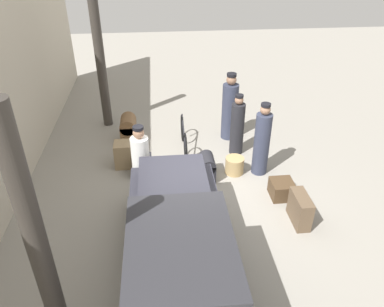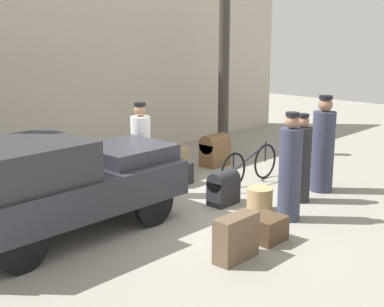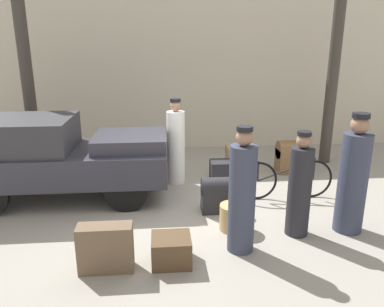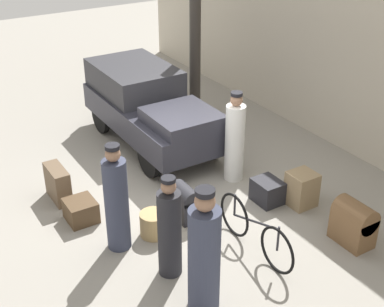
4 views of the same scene
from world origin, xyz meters
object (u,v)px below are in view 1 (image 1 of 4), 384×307
(wicker_basket, at_px, (235,165))
(suitcase_black_upright, at_px, (128,128))
(bicycle, at_px, (184,137))
(trunk_barrel_dark, at_px, (207,166))
(suitcase_small_leather, at_px, (300,209))
(truck, at_px, (178,242))
(conductor_in_dark_uniform, at_px, (230,109))
(suitcase_tan_flat, at_px, (124,154))
(porter_lifting_near_truck, at_px, (237,127))
(trunk_wicker_pale, at_px, (143,165))
(trunk_large_brown, at_px, (282,189))
(porter_standing_middle, at_px, (262,142))
(porter_carrying_trunk, at_px, (141,167))

(wicker_basket, xyz_separation_m, suitcase_black_upright, (1.85, 2.61, 0.18))
(bicycle, height_order, trunk_barrel_dark, bicycle)
(suitcase_small_leather, bearing_deg, truck, 115.91)
(conductor_in_dark_uniform, bearing_deg, suitcase_tan_flat, 112.96)
(truck, relative_size, porter_lifting_near_truck, 2.32)
(truck, relative_size, trunk_wicker_pale, 7.18)
(wicker_basket, bearing_deg, suitcase_small_leather, -152.92)
(porter_lifting_near_truck, xyz_separation_m, trunk_wicker_pale, (-0.75, 2.43, -0.53))
(suitcase_black_upright, bearing_deg, porter_lifting_near_truck, -107.69)
(suitcase_small_leather, relative_size, trunk_barrel_dark, 1.13)
(suitcase_small_leather, bearing_deg, trunk_large_brown, 6.43)
(bicycle, relative_size, suitcase_tan_flat, 2.86)
(bicycle, relative_size, conductor_in_dark_uniform, 0.97)
(porter_standing_middle, bearing_deg, conductor_in_dark_uniform, 13.13)
(suitcase_small_leather, bearing_deg, porter_carrying_trunk, 71.28)
(bicycle, bearing_deg, suitcase_small_leather, -145.88)
(wicker_basket, relative_size, porter_carrying_trunk, 0.25)
(porter_standing_middle, height_order, suitcase_tan_flat, porter_standing_middle)
(porter_standing_middle, bearing_deg, porter_lifting_near_truck, 21.43)
(wicker_basket, xyz_separation_m, porter_carrying_trunk, (-0.80, 2.18, 0.61))
(suitcase_small_leather, height_order, trunk_wicker_pale, suitcase_small_leather)
(truck, relative_size, conductor_in_dark_uniform, 2.02)
(trunk_large_brown, xyz_separation_m, suitcase_tan_flat, (1.60, 3.51, 0.13))
(truck, distance_m, suitcase_small_leather, 2.84)
(trunk_wicker_pale, bearing_deg, suitcase_small_leather, -123.11)
(porter_lifting_near_truck, height_order, porter_carrying_trunk, porter_carrying_trunk)
(wicker_basket, xyz_separation_m, trunk_large_brown, (-1.02, -0.86, -0.02))
(conductor_in_dark_uniform, height_order, trunk_large_brown, conductor_in_dark_uniform)
(conductor_in_dark_uniform, relative_size, porter_lifting_near_truck, 1.15)
(trunk_wicker_pale, bearing_deg, suitcase_black_upright, 13.65)
(conductor_in_dark_uniform, bearing_deg, trunk_wicker_pale, 123.66)
(conductor_in_dark_uniform, relative_size, suitcase_black_upright, 2.52)
(bicycle, xyz_separation_m, trunk_barrel_dark, (-1.37, -0.44, -0.06))
(trunk_barrel_dark, height_order, suitcase_tan_flat, suitcase_tan_flat)
(porter_lifting_near_truck, relative_size, porter_carrying_trunk, 0.91)
(truck, distance_m, suitcase_black_upright, 5.06)
(trunk_large_brown, bearing_deg, trunk_wicker_pale, 68.36)
(bicycle, relative_size, suitcase_black_upright, 2.44)
(conductor_in_dark_uniform, relative_size, suitcase_small_leather, 2.68)
(suitcase_black_upright, bearing_deg, trunk_barrel_dark, -136.25)
(conductor_in_dark_uniform, distance_m, suitcase_small_leather, 3.77)
(wicker_basket, relative_size, trunk_wicker_pale, 0.85)
(bicycle, height_order, trunk_wicker_pale, bicycle)
(porter_standing_middle, relative_size, suitcase_black_upright, 2.43)
(bicycle, relative_size, trunk_barrel_dark, 2.93)
(porter_standing_middle, relative_size, suitcase_small_leather, 2.58)
(conductor_in_dark_uniform, bearing_deg, trunk_barrel_dark, 155.92)
(porter_carrying_trunk, distance_m, suitcase_small_leather, 3.34)
(suitcase_small_leather, distance_m, suitcase_tan_flat, 4.36)
(truck, height_order, trunk_wicker_pale, truck)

